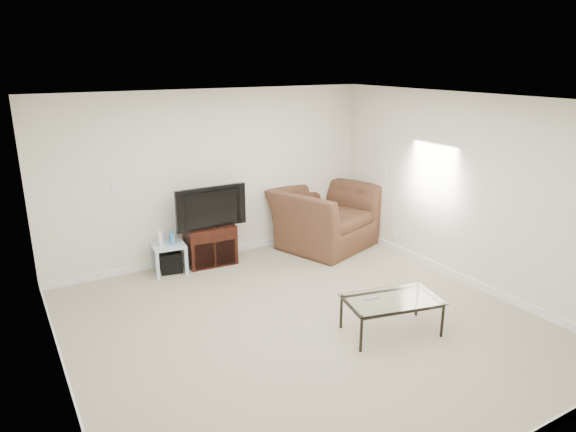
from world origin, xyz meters
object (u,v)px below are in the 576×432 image
subwoofer (171,261)px  recliner (325,207)px  television (209,206)px  tv_stand (210,244)px  side_table (169,258)px  coffee_table (391,316)px

subwoofer → recliner: recliner is taller
television → recliner: 1.92m
subwoofer → tv_stand: bearing=1.5°
side_table → recliner: bearing=-4.5°
television → recliner: size_ratio=0.66×
tv_stand → television: (-0.00, -0.03, 0.59)m
side_table → tv_stand: bearing=2.7°
tv_stand → side_table: 0.64m
recliner → television: bearing=154.9°
tv_stand → subwoofer: 0.62m
tv_stand → recliner: recliner is taller
tv_stand → side_table: bearing=-173.3°
recliner → coffee_table: (-0.95, -2.68, -0.44)m
tv_stand → recliner: 1.93m
tv_stand → coffee_table: (0.93, -2.91, -0.09)m
recliner → subwoofer: bearing=156.0°
television → subwoofer: television is taller
television → recliner: bearing=-6.5°
coffee_table → side_table: bearing=118.6°
television → recliner: (1.89, -0.20, -0.24)m
television → tv_stand: bearing=85.6°
subwoofer → coffee_table: (1.54, -2.89, 0.05)m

